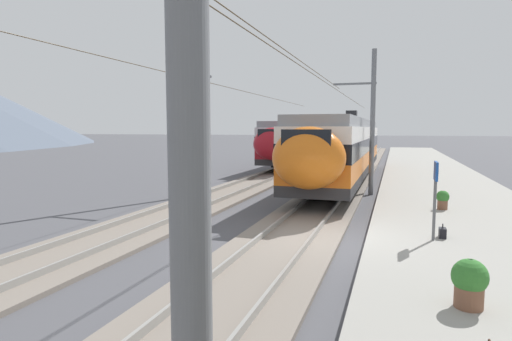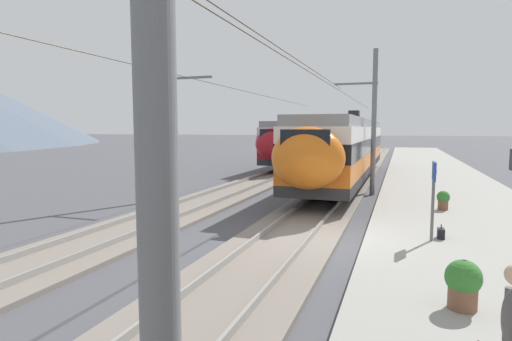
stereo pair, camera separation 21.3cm
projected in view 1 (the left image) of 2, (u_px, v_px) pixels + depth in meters
ground_plane at (329, 245)px, 12.10m from camera, size 400.00×400.00×0.00m
platform_slab at (491, 253)px, 10.79m from camera, size 120.00×6.18×0.31m
track_near at (288, 239)px, 12.46m from camera, size 120.00×3.00×0.28m
track_far at (141, 226)px, 14.04m from camera, size 120.00×3.00×0.28m
train_near_platform at (344, 147)px, 25.53m from camera, size 23.84×2.92×4.27m
train_far_track at (307, 140)px, 40.14m from camera, size 25.35×3.02×4.27m
catenary_mast_mid at (370, 119)px, 20.90m from camera, size 41.77×2.12×7.20m
catenary_mast_far_side at (173, 117)px, 19.45m from camera, size 41.77×2.25×7.39m
platform_sign at (436, 183)px, 11.25m from camera, size 0.70×0.08×2.14m
handbag_near_sign at (442, 233)px, 11.64m from camera, size 0.32×0.18×0.40m
potted_plant_platform_edge at (443, 199)px, 15.72m from camera, size 0.46×0.46×0.71m
potted_plant_by_shelter at (470, 281)px, 7.07m from camera, size 0.59×0.59×0.84m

